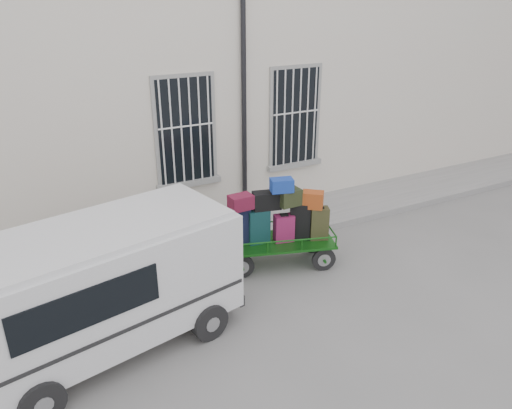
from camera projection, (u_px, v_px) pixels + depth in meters
The scene contains 5 objects.
ground at pixel (270, 286), 9.10m from camera, with size 80.00×80.00×0.00m, color slate.
building at pixel (163, 76), 12.37m from camera, with size 24.00×5.15×6.00m.
sidewalk at pixel (221, 234), 10.86m from camera, with size 24.00×1.70×0.15m, color gray.
luggage_cart at pixel (278, 223), 9.46m from camera, with size 2.44×1.51×1.82m.
van at pixel (102, 282), 7.13m from camera, with size 4.17×2.41×1.98m.
Camera 1 is at (-3.85, -6.74, 4.98)m, focal length 35.00 mm.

